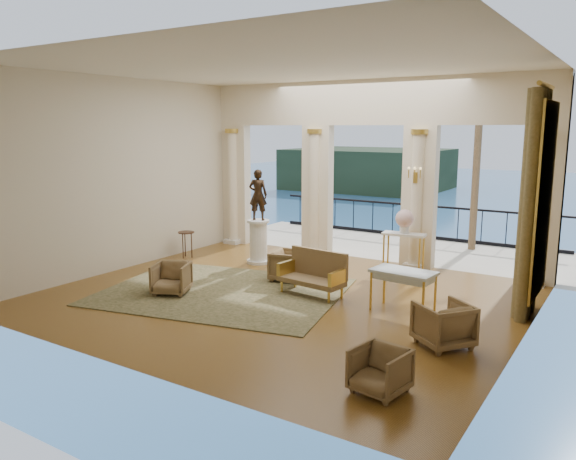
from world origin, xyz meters
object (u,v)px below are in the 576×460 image
Objects in this scene: pedestal at (258,242)px; console_table at (404,240)px; settee at (314,273)px; game_table at (403,275)px; armchair_b at (380,369)px; armchair_d at (289,264)px; armchair_c at (444,322)px; statue at (258,195)px; side_table at (186,235)px; armchair_a at (171,277)px.

console_table is (3.38, 1.09, 0.25)m from pedestal.
settee reaches higher than game_table.
armchair_b is 5.48m from armchair_d.
settee reaches higher than armchair_c.
armchair_d is 2.24m from statue.
side_table is at bearing 68.78° from armchair_d.
pedestal is (-5.57, 2.87, 0.14)m from armchair_c.
statue is (-5.37, 4.85, 1.39)m from armchair_b.
console_table is (3.34, 4.20, 0.42)m from armchair_a.
pedestal reaches higher than armchair_a.
armchair_c is 1.03× the size of armchair_d.
settee reaches higher than armchair_d.
armchair_a is 2.91m from settee.
armchair_d is 2.81m from console_table.
armchair_c is (5.53, 0.24, 0.03)m from armchair_a.
armchair_b is at bearing 117.15° from statue.
armchair_d is at bearing 30.69° from armchair_a.
armchair_d is 0.69× the size of pedestal.
armchair_c reaches higher than side_table.
pedestal is (-0.05, 3.11, 0.17)m from armchair_a.
settee is at bearing 6.52° from armchair_a.
game_table is 1.09× the size of pedestal.
armchair_c is 0.54× the size of settee.
pedestal is (-2.52, 1.59, 0.07)m from settee.
pedestal is 3.56m from console_table.
side_table reaches higher than armchair_b.
game_table is at bearing 138.84° from statue.
pedestal is at bearing 154.22° from settee.
statue is at bearing 164.82° from game_table.
armchair_c is 6.27m from pedestal.
armchair_c is at bearing 131.97° from statue.
settee is at bearing -13.42° from side_table.
armchair_c is 1.70m from game_table.
statue reaches higher than armchair_c.
statue is 2.30m from side_table.
console_table reaches higher than armchair_a.
statue is at bearing -168.99° from console_table.
armchair_d is at bearing 154.69° from settee.
armchair_a is 0.70× the size of console_table.
console_table is 1.49× the size of side_table.
statue is at bearing -80.01° from armchair_c.
armchair_d is at bearing 126.67° from statue.
statue is at bearing 0.00° from pedestal.
armchair_a is 0.60× the size of game_table.
statue is (-0.05, 3.11, 1.36)m from armchair_a.
statue is 3.68m from console_table.
armchair_b is at bearing -68.45° from game_table.
armchair_b is 7.24m from pedestal.
game_table reaches higher than armchair_c.
game_table reaches higher than armchair_a.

